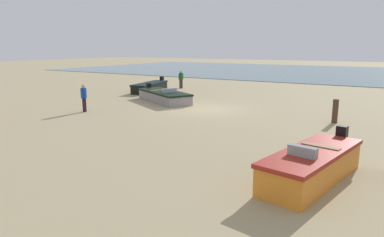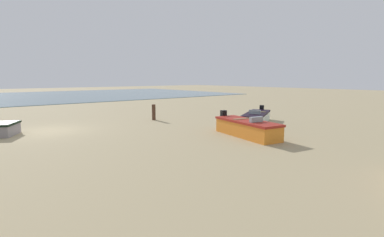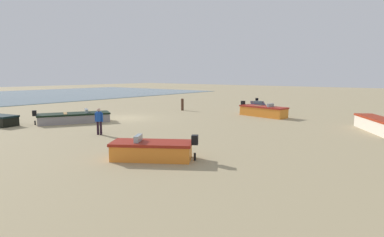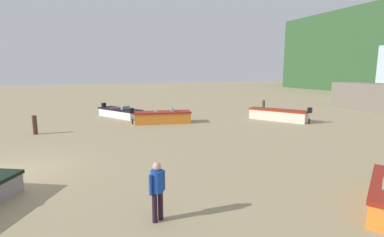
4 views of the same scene
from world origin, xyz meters
name	(u,v)px [view 1 (image 1 of 4)]	position (x,y,z in m)	size (l,w,h in m)	color
ground_plane	(205,109)	(0.00, 0.00, 0.00)	(160.00, 160.00, 0.00)	tan
tidal_water	(323,72)	(0.00, -36.00, 0.03)	(80.00, 36.00, 0.06)	slate
boat_grey_2	(164,96)	(3.92, -1.11, 0.38)	(5.35, 4.01, 1.05)	gray
boat_orange_3	(313,165)	(-8.22, 8.58, 0.47)	(2.14, 4.62, 1.22)	orange
boat_black_4	(150,87)	(8.20, -5.04, 0.39)	(2.22, 5.04, 1.08)	black
mooring_post_near_water	(335,111)	(-7.45, 0.07, 0.60)	(0.28, 0.28, 1.20)	#492E22
beach_walker_foreground	(181,78)	(7.18, -8.30, 0.95)	(0.43, 0.53, 1.62)	black
beach_walker_distant	(84,96)	(5.64, 4.47, 0.95)	(0.45, 0.52, 1.62)	black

